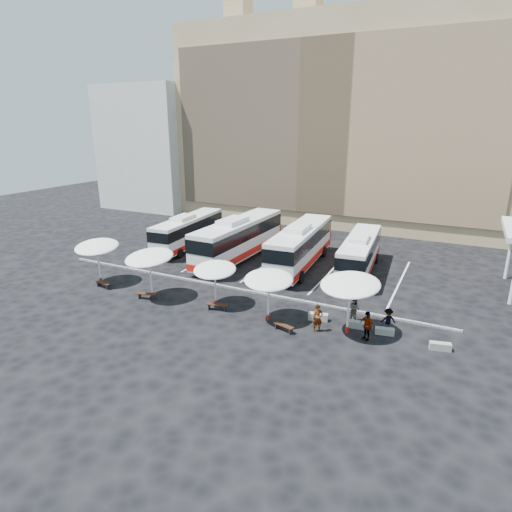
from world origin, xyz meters
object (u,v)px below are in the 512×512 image
at_px(passenger_2, 367,326).
at_px(bus_1, 239,237).
at_px(conc_bench_2, 385,331).
at_px(wood_bench_2, 217,306).
at_px(bus_0, 188,230).
at_px(conc_bench_3, 440,346).
at_px(sunshade_4, 350,285).
at_px(wood_bench_1, 147,295).
at_px(wood_bench_3, 284,326).
at_px(bus_2, 301,245).
at_px(conc_bench_1, 359,325).
at_px(bus_3, 360,253).
at_px(passenger_1, 354,309).
at_px(sunshade_0, 97,247).
at_px(conc_bench_0, 318,317).
at_px(passenger_3, 388,320).
at_px(wood_bench_0, 103,284).
at_px(sunshade_2, 215,270).
at_px(sunshade_3, 269,280).
at_px(sunshade_1, 149,258).
at_px(passenger_0, 318,318).

bearing_deg(passenger_2, bus_1, 179.26).
bearing_deg(conc_bench_2, wood_bench_2, -172.32).
relative_size(bus_0, conc_bench_3, 9.45).
xyz_separation_m(sunshade_4, wood_bench_1, (-15.08, -1.35, -2.93)).
xyz_separation_m(wood_bench_2, wood_bench_3, (5.55, -0.86, -0.02)).
distance_m(bus_0, bus_2, 12.98).
relative_size(bus_0, bus_2, 0.88).
relative_size(wood_bench_1, wood_bench_3, 1.04).
bearing_deg(bus_2, conc_bench_1, -56.00).
height_order(bus_1, bus_3, bus_1).
height_order(conc_bench_2, passenger_1, passenger_1).
bearing_deg(bus_1, wood_bench_1, -96.19).
xyz_separation_m(sunshade_4, passenger_1, (-0.03, 1.77, -2.38)).
xyz_separation_m(sunshade_0, conc_bench_1, (21.37, 1.27, -2.87)).
xyz_separation_m(sunshade_4, conc_bench_0, (-2.24, 0.93, -3.03)).
bearing_deg(conc_bench_0, conc_bench_3, -4.45).
distance_m(passenger_2, passenger_3, 2.00).
height_order(bus_3, sunshade_4, sunshade_4).
height_order(conc_bench_2, passenger_2, passenger_2).
relative_size(wood_bench_0, passenger_1, 0.82).
bearing_deg(passenger_1, wood_bench_3, 68.11).
bearing_deg(bus_3, passenger_1, -83.27).
bearing_deg(conc_bench_2, sunshade_2, -176.16).
bearing_deg(sunshade_3, bus_2, 100.15).
distance_m(sunshade_3, passenger_2, 6.85).
bearing_deg(wood_bench_3, conc_bench_2, 22.21).
distance_m(sunshade_0, sunshade_2, 11.06).
relative_size(bus_3, sunshade_1, 2.78).
bearing_deg(bus_3, sunshade_3, -109.33).
relative_size(bus_0, passenger_2, 6.06).
xyz_separation_m(bus_1, wood_bench_2, (4.26, -11.20, -1.83)).
height_order(bus_0, sunshade_3, bus_0).
bearing_deg(sunshade_1, passenger_3, 7.72).
height_order(bus_0, bus_2, bus_2).
xyz_separation_m(bus_0, sunshade_1, (5.43, -12.72, 1.36)).
distance_m(bus_0, wood_bench_1, 14.24).
relative_size(wood_bench_3, passenger_2, 0.77).
bearing_deg(bus_2, wood_bench_1, -125.60).
bearing_deg(bus_3, bus_1, -178.01).
xyz_separation_m(wood_bench_0, wood_bench_2, (10.51, 0.38, 0.01)).
bearing_deg(bus_1, conc_bench_2, -30.27).
bearing_deg(sunshade_3, wood_bench_0, -177.78).
height_order(wood_bench_0, wood_bench_3, wood_bench_0).
bearing_deg(sunshade_3, conc_bench_1, 14.28).
relative_size(sunshade_0, sunshade_1, 1.12).
relative_size(sunshade_4, passenger_3, 2.85).
distance_m(wood_bench_0, passenger_0, 18.00).
height_order(passenger_0, passenger_2, passenger_2).
relative_size(sunshade_4, conc_bench_1, 3.56).
bearing_deg(wood_bench_3, bus_2, 106.16).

